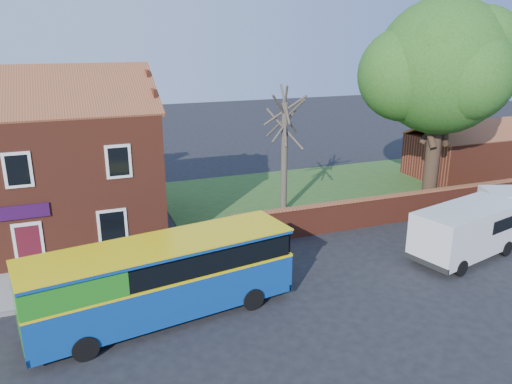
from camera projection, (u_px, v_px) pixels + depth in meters
name	position (u px, v px, depth m)	size (l,w,h in m)	color
ground	(241.00, 331.00, 17.42)	(120.00, 120.00, 0.00)	black
pavement	(31.00, 289.00, 20.15)	(18.00, 3.50, 0.12)	gray
kerb	(29.00, 310.00, 18.59)	(18.00, 0.15, 0.14)	slate
grass_strip	(361.00, 189.00, 33.39)	(26.00, 12.00, 0.04)	#426B28
shop_building	(27.00, 174.00, 24.26)	(12.30, 8.13, 10.50)	maroon
boundary_wall	(420.00, 205.00, 27.81)	(22.00, 0.38, 1.60)	maroon
outbuilding	(470.00, 154.00, 35.96)	(8.20, 5.06, 4.17)	maroon
bus	(154.00, 278.00, 17.61)	(9.84, 3.96, 2.92)	navy
van_near	(466.00, 230.00, 22.76)	(5.93, 3.52, 2.44)	silver
large_tree	(441.00, 71.00, 29.00)	(9.84, 7.78, 12.00)	black
bare_tree	(284.00, 152.00, 28.07)	(2.60, 3.09, 6.93)	#4C4238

